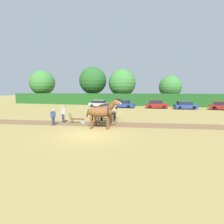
{
  "coord_description": "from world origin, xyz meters",
  "views": [
    {
      "loc": [
        5.02,
        -11.55,
        3.14
      ],
      "look_at": [
        0.27,
        5.39,
        1.1
      ],
      "focal_mm": 28.0,
      "sensor_mm": 36.0,
      "label": 1
    }
  ],
  "objects_px": {
    "farmer_at_plow": "(63,113)",
    "parked_car_center_right": "(222,106)",
    "tree_left": "(93,81)",
    "tree_center_left": "(122,83)",
    "farmer_onlooker_left": "(53,116)",
    "parked_car_center": "(185,105)",
    "draft_horse_trail_right": "(109,108)",
    "parked_car_left": "(123,104)",
    "draft_horse_lead_left": "(101,112)",
    "parked_car_center_left": "(156,104)",
    "tree_far_left": "(42,83)",
    "plow": "(79,120)",
    "tree_center": "(170,87)",
    "draft_horse_trail_left": "(107,110)",
    "parked_car_far_left": "(99,104)",
    "draft_horse_lead_right": "(104,111)",
    "farmer_beside_team": "(115,111)"
  },
  "relations": [
    {
      "from": "farmer_at_plow",
      "to": "parked_car_center_right",
      "type": "distance_m",
      "value": 27.08
    },
    {
      "from": "tree_left",
      "to": "parked_car_center_right",
      "type": "bearing_deg",
      "value": -19.18
    },
    {
      "from": "tree_center_left",
      "to": "farmer_at_plow",
      "type": "distance_m",
      "value": 28.12
    },
    {
      "from": "farmer_onlooker_left",
      "to": "parked_car_center",
      "type": "distance_m",
      "value": 24.24
    },
    {
      "from": "draft_horse_trail_right",
      "to": "farmer_onlooker_left",
      "type": "relative_size",
      "value": 1.83
    },
    {
      "from": "draft_horse_trail_right",
      "to": "parked_car_left",
      "type": "bearing_deg",
      "value": 88.4
    },
    {
      "from": "draft_horse_lead_left",
      "to": "parked_car_center",
      "type": "bearing_deg",
      "value": 57.68
    },
    {
      "from": "farmer_at_plow",
      "to": "parked_car_center_left",
      "type": "xyz_separation_m",
      "value": [
        8.77,
        18.7,
        -0.25
      ]
    },
    {
      "from": "draft_horse_trail_right",
      "to": "parked_car_left",
      "type": "distance_m",
      "value": 15.93
    },
    {
      "from": "tree_far_left",
      "to": "plow",
      "type": "distance_m",
      "value": 37.52
    },
    {
      "from": "tree_center",
      "to": "draft_horse_trail_left",
      "type": "bearing_deg",
      "value": -104.27
    },
    {
      "from": "farmer_onlooker_left",
      "to": "parked_car_left",
      "type": "height_order",
      "value": "farmer_onlooker_left"
    },
    {
      "from": "tree_center",
      "to": "draft_horse_trail_left",
      "type": "relative_size",
      "value": 2.47
    },
    {
      "from": "draft_horse_trail_left",
      "to": "parked_car_center",
      "type": "xyz_separation_m",
      "value": [
        9.49,
        17.23,
        -0.58
      ]
    },
    {
      "from": "parked_car_center",
      "to": "parked_car_center_right",
      "type": "bearing_deg",
      "value": -9.43
    },
    {
      "from": "tree_center_left",
      "to": "parked_car_far_left",
      "type": "height_order",
      "value": "tree_center_left"
    },
    {
      "from": "parked_car_center",
      "to": "tree_left",
      "type": "bearing_deg",
      "value": 143.71
    },
    {
      "from": "draft_horse_trail_left",
      "to": "parked_car_center",
      "type": "height_order",
      "value": "draft_horse_trail_left"
    },
    {
      "from": "parked_car_center",
      "to": "tree_center_left",
      "type": "bearing_deg",
      "value": 133.42
    },
    {
      "from": "tree_center_left",
      "to": "plow",
      "type": "bearing_deg",
      "value": -86.53
    },
    {
      "from": "draft_horse_lead_right",
      "to": "plow",
      "type": "height_order",
      "value": "draft_horse_lead_right"
    },
    {
      "from": "parked_car_center_left",
      "to": "tree_left",
      "type": "bearing_deg",
      "value": 147.62
    },
    {
      "from": "tree_center_left",
      "to": "tree_center",
      "type": "relative_size",
      "value": 1.23
    },
    {
      "from": "plow",
      "to": "farmer_onlooker_left",
      "type": "bearing_deg",
      "value": -147.46
    },
    {
      "from": "tree_center",
      "to": "parked_car_center_left",
      "type": "bearing_deg",
      "value": -104.6
    },
    {
      "from": "draft_horse_lead_left",
      "to": "farmer_at_plow",
      "type": "bearing_deg",
      "value": 151.32
    },
    {
      "from": "draft_horse_lead_left",
      "to": "parked_car_center_right",
      "type": "distance_m",
      "value": 25.27
    },
    {
      "from": "parked_car_left",
      "to": "parked_car_center",
      "type": "relative_size",
      "value": 1.1
    },
    {
      "from": "tree_center_left",
      "to": "draft_horse_trail_right",
      "type": "distance_m",
      "value": 25.97
    },
    {
      "from": "tree_center_left",
      "to": "draft_horse_lead_right",
      "type": "xyz_separation_m",
      "value": [
        4.47,
        -28.17,
        -3.95
      ]
    },
    {
      "from": "farmer_at_plow",
      "to": "parked_car_center_right",
      "type": "xyz_separation_m",
      "value": [
        19.77,
        18.5,
        -0.28
      ]
    },
    {
      "from": "farmer_onlooker_left",
      "to": "parked_car_center",
      "type": "xyz_separation_m",
      "value": [
        13.9,
        19.86,
        -0.18
      ]
    },
    {
      "from": "draft_horse_lead_right",
      "to": "draft_horse_trail_right",
      "type": "height_order",
      "value": "draft_horse_trail_right"
    },
    {
      "from": "farmer_at_plow",
      "to": "farmer_onlooker_left",
      "type": "xyz_separation_m",
      "value": [
        -0.07,
        -1.61,
        -0.13
      ]
    },
    {
      "from": "plow",
      "to": "parked_car_center_right",
      "type": "relative_size",
      "value": 0.41
    },
    {
      "from": "farmer_at_plow",
      "to": "parked_car_far_left",
      "type": "height_order",
      "value": "farmer_at_plow"
    },
    {
      "from": "draft_horse_lead_right",
      "to": "parked_car_center_left",
      "type": "relative_size",
      "value": 0.69
    },
    {
      "from": "tree_far_left",
      "to": "parked_car_center",
      "type": "xyz_separation_m",
      "value": [
        37.0,
        -9.23,
        -4.97
      ]
    },
    {
      "from": "parked_car_center",
      "to": "draft_horse_lead_right",
      "type": "bearing_deg",
      "value": -128.36
    },
    {
      "from": "tree_center_left",
      "to": "parked_car_left",
      "type": "bearing_deg",
      "value": -76.26
    },
    {
      "from": "parked_car_far_left",
      "to": "draft_horse_lead_right",
      "type": "bearing_deg",
      "value": -66.94
    },
    {
      "from": "parked_car_far_left",
      "to": "parked_car_center_right",
      "type": "height_order",
      "value": "parked_car_center_right"
    },
    {
      "from": "farmer_beside_team",
      "to": "parked_car_center_left",
      "type": "height_order",
      "value": "parked_car_center_left"
    },
    {
      "from": "parked_car_left",
      "to": "parked_car_far_left",
      "type": "bearing_deg",
      "value": -174.14
    },
    {
      "from": "draft_horse_lead_right",
      "to": "parked_car_center_left",
      "type": "xyz_separation_m",
      "value": [
        4.23,
        19.08,
        -0.62
      ]
    },
    {
      "from": "farmer_beside_team",
      "to": "parked_car_center",
      "type": "height_order",
      "value": "farmer_beside_team"
    },
    {
      "from": "tree_far_left",
      "to": "parked_car_center_right",
      "type": "xyz_separation_m",
      "value": [
        42.94,
        -8.98,
        -4.94
      ]
    },
    {
      "from": "farmer_beside_team",
      "to": "draft_horse_trail_left",
      "type": "bearing_deg",
      "value": -86.25
    },
    {
      "from": "plow",
      "to": "parked_car_center_left",
      "type": "height_order",
      "value": "parked_car_center_left"
    },
    {
      "from": "tree_center",
      "to": "parked_car_far_left",
      "type": "bearing_deg",
      "value": -141.91
    }
  ]
}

